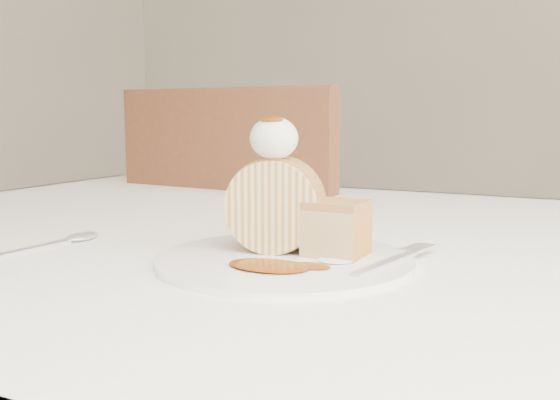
% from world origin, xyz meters
% --- Properties ---
extents(table, '(1.40, 0.90, 0.75)m').
position_xyz_m(table, '(0.00, 0.20, 0.66)').
color(table, white).
rests_on(table, ground).
extents(chair_far, '(0.46, 0.46, 0.93)m').
position_xyz_m(chair_far, '(-0.35, 0.64, 0.53)').
color(chair_far, brown).
rests_on(chair_far, ground).
extents(plate, '(0.24, 0.24, 0.01)m').
position_xyz_m(plate, '(-0.01, 0.07, 0.75)').
color(plate, white).
rests_on(plate, table).
extents(roulade_slice, '(0.10, 0.07, 0.09)m').
position_xyz_m(roulade_slice, '(-0.03, 0.09, 0.80)').
color(roulade_slice, beige).
rests_on(roulade_slice, plate).
extents(cake_chunk, '(0.05, 0.05, 0.04)m').
position_xyz_m(cake_chunk, '(0.03, 0.10, 0.78)').
color(cake_chunk, '#C28449').
rests_on(cake_chunk, plate).
extents(whipped_cream, '(0.05, 0.05, 0.04)m').
position_xyz_m(whipped_cream, '(-0.03, 0.08, 0.86)').
color(whipped_cream, white).
rests_on(whipped_cream, roulade_slice).
extents(caramel_drizzle, '(0.02, 0.02, 0.01)m').
position_xyz_m(caramel_drizzle, '(-0.03, 0.07, 0.89)').
color(caramel_drizzle, '#6F2D04').
rests_on(caramel_drizzle, whipped_cream).
extents(caramel_pool, '(0.08, 0.05, 0.00)m').
position_xyz_m(caramel_pool, '(-0.01, 0.02, 0.76)').
color(caramel_pool, '#6F2D04').
rests_on(caramel_pool, plate).
extents(fork, '(0.05, 0.14, 0.00)m').
position_xyz_m(fork, '(0.08, 0.08, 0.76)').
color(fork, silver).
rests_on(fork, plate).
extents(spoon, '(0.03, 0.15, 0.00)m').
position_xyz_m(spoon, '(-0.26, -0.02, 0.75)').
color(spoon, silver).
rests_on(spoon, table).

